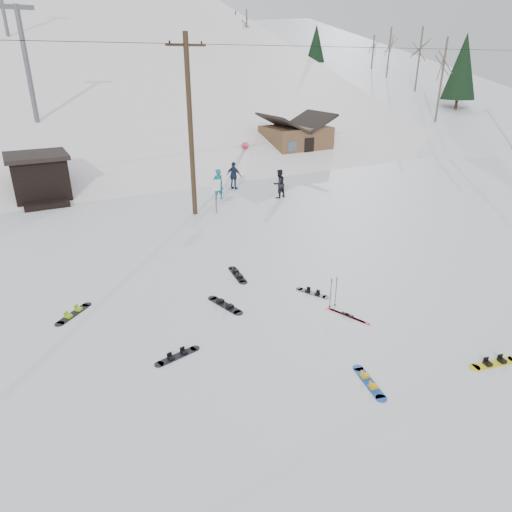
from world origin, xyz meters
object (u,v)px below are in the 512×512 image
cabin (295,141)px  hero_skis (347,315)px  utility_pole (190,126)px  hero_snowboard (369,382)px

cabin → hero_skis: (-12.62, -22.58, -1.46)m
cabin → hero_skis: size_ratio=3.43×
hero_skis → cabin: bearing=41.0°
utility_pole → cabin: utility_pole is taller
utility_pole → hero_skis: bearing=-88.3°
cabin → hero_snowboard: size_ratio=3.57×
cabin → hero_skis: bearing=-119.2°
utility_pole → hero_skis: utility_pole is taller
utility_pole → hero_skis: size_ratio=5.73×
hero_skis → hero_snowboard: bearing=-139.4°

